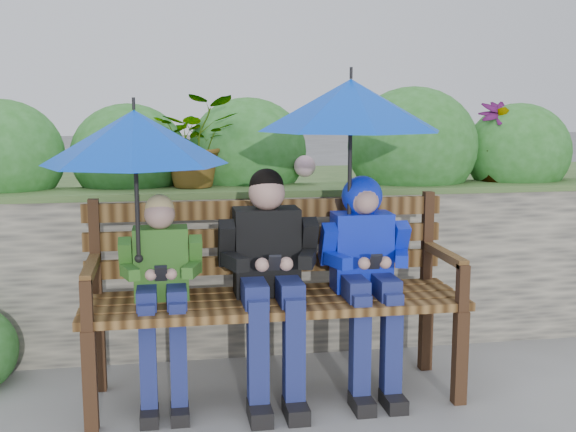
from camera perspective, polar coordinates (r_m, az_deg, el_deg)
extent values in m
plane|color=slate|center=(4.07, 0.25, -13.56)|extent=(60.00, 60.00, 0.00)
cube|color=#514E48|center=(4.62, -1.37, -4.26)|extent=(8.00, 0.40, 1.00)
cube|color=#335128|center=(4.53, -1.39, 2.03)|extent=(8.00, 0.42, 0.04)
cube|color=#335128|center=(5.79, -3.10, -1.74)|extent=(8.00, 2.00, 0.96)
ellipsoid|color=#26611E|center=(4.78, -21.76, 4.44)|extent=(0.77, 0.62, 0.70)
ellipsoid|color=#26611E|center=(4.73, -12.46, 4.69)|extent=(0.74, 0.59, 0.66)
ellipsoid|color=#26611E|center=(4.82, -3.19, 5.15)|extent=(0.79, 0.63, 0.71)
ellipsoid|color=#26611E|center=(4.90, 9.84, 5.44)|extent=(0.88, 0.71, 0.79)
ellipsoid|color=#26611E|center=(5.21, 17.74, 4.87)|extent=(0.74, 0.59, 0.66)
sphere|color=#C294A7|center=(4.64, -20.20, 3.39)|extent=(0.14, 0.14, 0.14)
sphere|color=#C294A7|center=(4.65, 1.34, 3.96)|extent=(0.14, 0.14, 0.14)
sphere|color=#C294A7|center=(5.17, 18.24, 4.02)|extent=(0.14, 0.14, 0.14)
imported|color=#26611E|center=(4.56, -7.26, 5.89)|extent=(0.52, 0.45, 0.58)
imported|color=#26611E|center=(5.06, 16.24, 5.68)|extent=(0.30, 0.30, 0.53)
cube|color=#3A2315|center=(3.64, -15.38, -12.46)|extent=(0.07, 0.07, 0.50)
cube|color=#3A2315|center=(4.11, -14.71, -9.92)|extent=(0.07, 0.07, 0.50)
cube|color=#3A2315|center=(3.91, 13.43, -10.83)|extent=(0.07, 0.07, 0.50)
cube|color=#3A2315|center=(4.35, 10.83, -8.69)|extent=(0.07, 0.07, 0.50)
cube|color=#412811|center=(3.61, -0.51, -7.74)|extent=(2.00, 0.11, 0.04)
cube|color=#412811|center=(3.75, -0.86, -7.11)|extent=(2.00, 0.11, 0.04)
cube|color=#412811|center=(3.88, -1.19, -6.52)|extent=(2.00, 0.11, 0.04)
cube|color=#412811|center=(4.02, -1.50, -5.97)|extent=(2.00, 0.11, 0.04)
cube|color=#3A2315|center=(3.99, -14.99, -2.64)|extent=(0.06, 0.06, 0.55)
cube|color=#412811|center=(3.73, -15.34, -3.98)|extent=(0.06, 0.52, 0.04)
cube|color=#3A2315|center=(3.52, -15.64, -6.82)|extent=(0.06, 0.06, 0.24)
cube|color=#3A2315|center=(4.24, 10.94, -1.81)|extent=(0.06, 0.06, 0.55)
cube|color=#412811|center=(4.00, 12.29, -3.00)|extent=(0.06, 0.52, 0.04)
cube|color=#3A2315|center=(3.80, 13.64, -5.56)|extent=(0.06, 0.06, 0.24)
cube|color=#412811|center=(4.05, -1.63, -3.78)|extent=(2.00, 0.04, 0.10)
cube|color=#412811|center=(4.01, -1.64, -1.62)|extent=(2.00, 0.04, 0.10)
cube|color=#412811|center=(3.99, -1.65, 0.57)|extent=(2.00, 0.04, 0.10)
cube|color=#316028|center=(3.81, -10.00, -3.68)|extent=(0.28, 0.16, 0.38)
sphere|color=tan|center=(3.75, -10.11, 0.13)|extent=(0.16, 0.16, 0.16)
sphere|color=tan|center=(3.75, -10.12, 0.57)|extent=(0.15, 0.15, 0.15)
cube|color=navy|center=(3.72, -11.09, -6.25)|extent=(0.10, 0.26, 0.10)
cube|color=navy|center=(3.69, -10.99, -11.24)|extent=(0.08, 0.09, 0.59)
cube|color=black|center=(3.74, -10.88, -15.29)|extent=(0.09, 0.18, 0.07)
cube|color=navy|center=(3.72, -8.80, -6.19)|extent=(0.10, 0.26, 0.10)
cube|color=navy|center=(3.69, -8.64, -11.18)|extent=(0.08, 0.09, 0.59)
cube|color=black|center=(3.74, -8.53, -15.23)|extent=(0.09, 0.18, 0.07)
cube|color=#316028|center=(3.77, -12.71, -3.15)|extent=(0.07, 0.15, 0.21)
cube|color=#316028|center=(3.68, -12.38, -4.37)|extent=(0.11, 0.17, 0.06)
sphere|color=tan|center=(3.60, -10.79, -4.60)|extent=(0.06, 0.06, 0.06)
cube|color=#316028|center=(3.77, -7.33, -3.01)|extent=(0.07, 0.15, 0.21)
cube|color=#316028|center=(3.67, -7.62, -4.24)|extent=(0.11, 0.17, 0.06)
sphere|color=tan|center=(3.60, -9.21, -4.56)|extent=(0.06, 0.06, 0.06)
cube|color=black|center=(3.59, -10.01, -4.48)|extent=(0.06, 0.07, 0.09)
cube|color=black|center=(3.84, -1.71, -2.80)|extent=(0.34, 0.20, 0.46)
sphere|color=tan|center=(3.77, -1.69, 1.88)|extent=(0.19, 0.19, 0.19)
sphere|color=black|center=(3.77, -1.72, 2.40)|extent=(0.18, 0.18, 0.18)
cube|color=navy|center=(3.71, -2.74, -5.94)|extent=(0.12, 0.32, 0.12)
cube|color=navy|center=(3.65, -2.39, -11.17)|extent=(0.10, 0.11, 0.60)
cube|color=black|center=(3.70, -2.24, -15.30)|extent=(0.11, 0.22, 0.08)
cube|color=navy|center=(3.74, 0.03, -5.83)|extent=(0.12, 0.32, 0.12)
cube|color=navy|center=(3.68, 0.47, -11.01)|extent=(0.10, 0.11, 0.60)
cube|color=black|center=(3.72, 0.63, -15.11)|extent=(0.11, 0.22, 0.08)
cube|color=black|center=(3.76, -4.89, -2.16)|extent=(0.08, 0.18, 0.26)
cube|color=black|center=(3.65, -4.22, -3.63)|extent=(0.13, 0.21, 0.07)
sphere|color=tan|center=(3.57, -2.06, -3.88)|extent=(0.07, 0.07, 0.07)
cube|color=black|center=(3.82, 1.62, -1.95)|extent=(0.08, 0.18, 0.26)
cube|color=black|center=(3.70, 1.55, -3.42)|extent=(0.13, 0.21, 0.07)
sphere|color=tan|center=(3.59, -0.14, -3.81)|extent=(0.07, 0.07, 0.07)
cube|color=black|center=(3.57, -1.08, -3.72)|extent=(0.06, 0.07, 0.09)
cube|color=#1E30BD|center=(3.95, 5.84, -2.79)|extent=(0.31, 0.19, 0.43)
sphere|color=tan|center=(3.88, 5.98, 1.38)|extent=(0.18, 0.18, 0.18)
sphere|color=#1E30BD|center=(3.91, 5.87, 1.58)|extent=(0.22, 0.22, 0.22)
sphere|color=tan|center=(3.84, 6.15, 1.15)|extent=(0.13, 0.13, 0.13)
cube|color=navy|center=(3.83, 5.18, -5.60)|extent=(0.11, 0.30, 0.11)
cube|color=navy|center=(3.78, 5.70, -10.55)|extent=(0.09, 0.10, 0.60)
cube|color=black|center=(3.82, 5.87, -14.53)|extent=(0.10, 0.20, 0.07)
cube|color=navy|center=(3.87, 7.58, -5.46)|extent=(0.11, 0.30, 0.11)
cube|color=navy|center=(3.82, 8.15, -10.36)|extent=(0.09, 0.10, 0.60)
cube|color=black|center=(3.87, 8.32, -14.29)|extent=(0.10, 0.20, 0.07)
cube|color=#1E30BD|center=(3.85, 3.17, -2.23)|extent=(0.07, 0.17, 0.24)
cube|color=#1E30BD|center=(3.75, 3.99, -3.54)|extent=(0.12, 0.20, 0.06)
sphere|color=tan|center=(3.70, 6.04, -3.75)|extent=(0.06, 0.06, 0.06)
cube|color=#1E30BD|center=(3.95, 8.81, -2.02)|extent=(0.07, 0.17, 0.24)
cube|color=#1E30BD|center=(3.85, 8.96, -3.32)|extent=(0.12, 0.20, 0.06)
sphere|color=tan|center=(3.73, 7.68, -3.67)|extent=(0.06, 0.06, 0.06)
cube|color=black|center=(3.71, 6.91, -3.60)|extent=(0.06, 0.07, 0.09)
cone|color=#0039C6|center=(3.62, -12.02, 6.11)|extent=(0.92, 0.92, 0.27)
cylinder|color=black|center=(3.62, -12.10, 8.68)|extent=(0.02, 0.02, 0.06)
cylinder|color=black|center=(3.65, -11.86, 1.34)|extent=(0.02, 0.02, 0.61)
sphere|color=black|center=(3.70, -11.71, -3.32)|extent=(0.04, 0.04, 0.04)
cone|color=#0039C6|center=(3.81, 4.97, 8.73)|extent=(0.98, 0.98, 0.27)
cylinder|color=black|center=(3.81, 5.01, 11.20)|extent=(0.02, 0.02, 0.06)
cylinder|color=black|center=(3.83, 4.90, 3.18)|extent=(0.02, 0.02, 0.74)
sphere|color=black|center=(3.89, 4.82, -2.27)|extent=(0.04, 0.04, 0.04)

